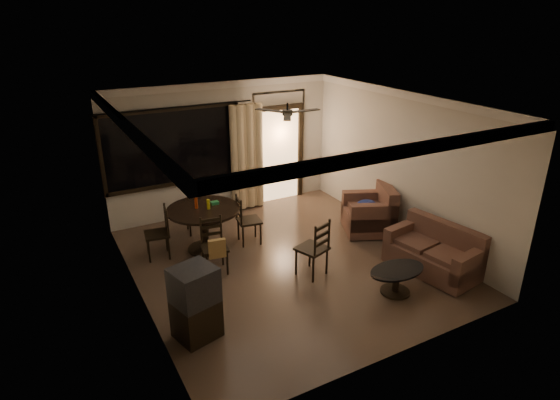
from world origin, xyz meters
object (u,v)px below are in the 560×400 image
dining_chair_north (197,219)px  dining_chair_west (158,242)px  dining_chair_south (215,256)px  side_chair (312,258)px  dining_table (204,217)px  sofa (435,253)px  armchair (371,213)px  tv_cabinet (195,303)px  dining_chair_east (249,229)px  coffee_table (396,277)px

dining_chair_north → dining_chair_west: bearing=43.2°
dining_chair_south → side_chair: size_ratio=0.94×
dining_table → dining_chair_south: dining_table is taller
dining_chair_south → sofa: bearing=-18.9°
sofa → armchair: 1.73m
sofa → side_chair: side_chair is taller
tv_cabinet → armchair: size_ratio=0.87×
dining_chair_east → tv_cabinet: (-1.79, -2.19, 0.24)m
dining_chair_north → coffee_table: 4.09m
sofa → dining_chair_west: bearing=137.0°
dining_table → dining_chair_north: (0.12, 0.78, -0.36)m
dining_chair_south → tv_cabinet: bearing=-110.8°
dining_chair_north → dining_chair_south: bearing=90.0°
dining_chair_north → side_chair: 2.73m
dining_chair_south → side_chair: 1.63m
dining_chair_north → sofa: bearing=141.0°
coffee_table → sofa: bearing=12.1°
sofa → dining_chair_east: bearing=124.7°
dining_chair_west → dining_chair_south: 1.20m
dining_chair_west → tv_cabinet: bearing=5.6°
dining_table → dining_chair_north: 0.87m
dining_chair_north → side_chair: bearing=123.4°
coffee_table → side_chair: bearing=128.2°
dining_chair_west → dining_table: bearing=90.1°
dining_table → tv_cabinet: 2.51m
dining_table → dining_chair_west: bearing=171.2°
sofa → armchair: armchair is taller
dining_chair_south → side_chair: side_chair is taller
dining_chair_east → dining_chair_south: size_ratio=1.00×
dining_chair_south → armchair: bearing=8.9°
dining_table → dining_chair_east: 0.91m
dining_chair_east → armchair: 2.46m
dining_chair_north → tv_cabinet: bearing=79.5°
dining_chair_west → tv_cabinet: tv_cabinet is taller
dining_chair_north → side_chair: (1.13, -2.48, 0.02)m
dining_chair_north → sofa: 4.52m
dining_table → coffee_table: size_ratio=1.39×
dining_table → dining_chair_east: bearing=-8.9°
dining_table → side_chair: (1.25, -1.71, -0.35)m
dining_chair_west → tv_cabinet: 2.46m
dining_chair_west → dining_chair_east: same height
dining_chair_west → dining_chair_south: bearing=44.3°
tv_cabinet → armchair: 4.41m
coffee_table → dining_chair_north: bearing=119.1°
dining_chair_south → side_chair: (1.39, -0.86, -0.00)m
dining_chair_east → tv_cabinet: 2.84m
dining_table → dining_chair_south: size_ratio=1.39×
dining_chair_east → dining_chair_west: bearing=90.0°
sofa → side_chair: bearing=146.5°
dining_table → coffee_table: (2.11, -2.80, -0.37)m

